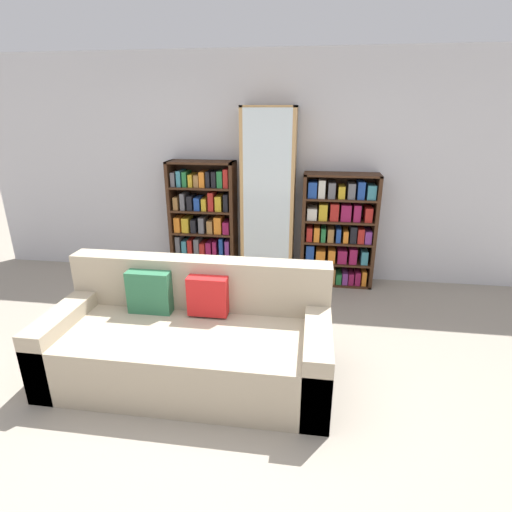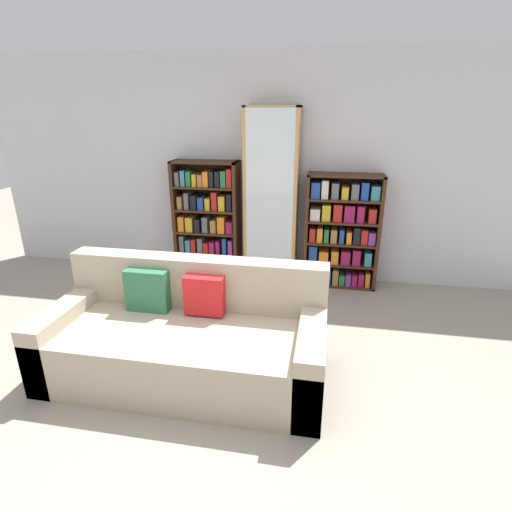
{
  "view_description": "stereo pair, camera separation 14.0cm",
  "coord_description": "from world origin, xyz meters",
  "views": [
    {
      "loc": [
        0.65,
        -2.15,
        2.05
      ],
      "look_at": [
        0.13,
        1.49,
        0.7
      ],
      "focal_mm": 28.0,
      "sensor_mm": 36.0,
      "label": 1
    },
    {
      "loc": [
        0.79,
        -2.13,
        2.05
      ],
      "look_at": [
        0.13,
        1.49,
        0.7
      ],
      "focal_mm": 28.0,
      "sensor_mm": 36.0,
      "label": 2
    }
  ],
  "objects": [
    {
      "name": "bookshelf_right",
      "position": [
        0.97,
        2.55,
        0.67
      ],
      "size": [
        0.87,
        0.32,
        1.36
      ],
      "color": "#3D2314",
      "rests_on": "ground"
    },
    {
      "name": "couch",
      "position": [
        -0.26,
        0.51,
        0.31
      ],
      "size": [
        2.2,
        0.96,
        0.89
      ],
      "color": "tan",
      "rests_on": "ground"
    },
    {
      "name": "display_cabinet",
      "position": [
        0.13,
        2.54,
        1.04
      ],
      "size": [
        0.62,
        0.36,
        2.1
      ],
      "color": "tan",
      "rests_on": "ground"
    },
    {
      "name": "ground_plane",
      "position": [
        0.0,
        0.0,
        0.0
      ],
      "size": [
        16.0,
        16.0,
        0.0
      ],
      "primitive_type": "plane",
      "color": "gray"
    },
    {
      "name": "wine_bottle",
      "position": [
        0.55,
        1.58,
        0.15
      ],
      "size": [
        0.07,
        0.07,
        0.37
      ],
      "color": "#143819",
      "rests_on": "ground"
    },
    {
      "name": "bookshelf_left",
      "position": [
        -0.69,
        2.55,
        0.72
      ],
      "size": [
        0.82,
        0.32,
        1.47
      ],
      "color": "#3D2314",
      "rests_on": "ground"
    },
    {
      "name": "wall_back",
      "position": [
        0.0,
        2.76,
        1.35
      ],
      "size": [
        7.19,
        0.06,
        2.7
      ],
      "color": "silver",
      "rests_on": "ground"
    }
  ]
}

